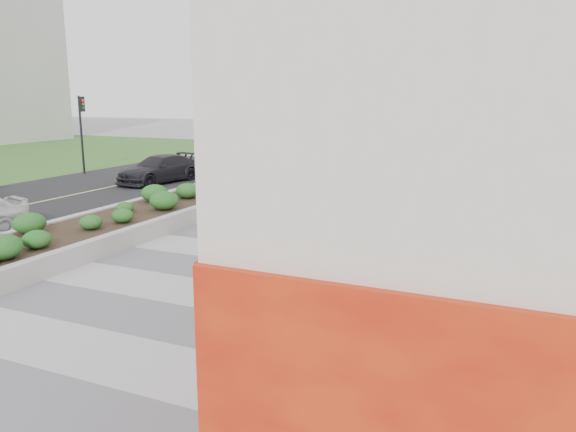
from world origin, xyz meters
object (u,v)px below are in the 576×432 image
car_dark (159,169)px  traffic_signal_far (82,123)px  traffic_signal_near (235,126)px  planter (119,220)px  skateboarder (327,219)px

car_dark → traffic_signal_far: bearing=-179.6°
traffic_signal_far → traffic_signal_near: bearing=3.1°
traffic_signal_near → traffic_signal_far: 9.21m
traffic_signal_near → car_dark: size_ratio=0.92×
traffic_signal_near → traffic_signal_far: (-9.20, -0.50, 0.00)m
planter → skateboarder: size_ratio=13.69×
traffic_signal_far → skateboarder: bearing=-25.6°
skateboarder → planter: bearing=-177.5°
skateboarder → car_dark: (-11.47, 7.28, -0.00)m
skateboarder → car_dark: car_dark is taller
traffic_signal_far → car_dark: 6.15m
planter → traffic_signal_near: 10.90m
skateboarder → car_dark: size_ratio=0.29×
car_dark → traffic_signal_near: bearing=32.5°
traffic_signal_near → skateboarder: size_ratio=3.19×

